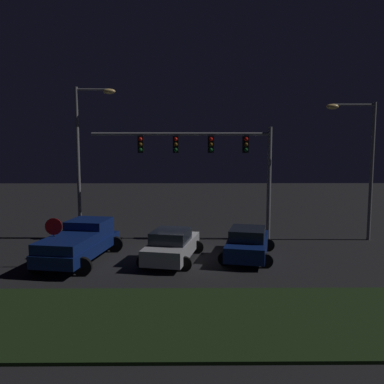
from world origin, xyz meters
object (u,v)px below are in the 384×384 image
object	(u,v)px
car_sedan	(172,245)
stop_sign	(54,233)
street_lamp_right	(362,154)
pickup_truck	(81,240)
street_lamp_left	(85,146)
traffic_signal_gantry	(211,153)
car_sedan_far	(248,243)

from	to	relation	value
car_sedan	stop_sign	bearing A→B (deg)	112.56
stop_sign	street_lamp_right	bearing A→B (deg)	18.17
pickup_truck	street_lamp_left	distance (m)	6.61
car_sedan	traffic_signal_gantry	distance (m)	6.61
car_sedan	car_sedan_far	world-z (taller)	same
car_sedan_far	stop_sign	bearing A→B (deg)	112.40
car_sedan_far	traffic_signal_gantry	distance (m)	6.16
pickup_truck	stop_sign	xyz separation A→B (m)	(-0.89, -1.02, 0.56)
car_sedan	pickup_truck	bearing A→B (deg)	101.35
pickup_truck	street_lamp_right	distance (m)	16.01
street_lamp_left	street_lamp_right	size ratio (longest dim) A/B	1.12
traffic_signal_gantry	street_lamp_left	size ratio (longest dim) A/B	1.18
pickup_truck	car_sedan_far	size ratio (longest dim) A/B	1.21
pickup_truck	stop_sign	distance (m)	1.47
traffic_signal_gantry	street_lamp_left	xyz separation A→B (m)	(-7.29, 0.29, 0.41)
car_sedan_far	street_lamp_left	distance (m)	10.94
pickup_truck	car_sedan	xyz separation A→B (m)	(4.29, -0.04, -0.26)
car_sedan	car_sedan_far	size ratio (longest dim) A/B	1.00
car_sedan_far	traffic_signal_gantry	world-z (taller)	traffic_signal_gantry
car_sedan	street_lamp_left	world-z (taller)	street_lamp_left
car_sedan	car_sedan_far	bearing A→B (deg)	-71.24
street_lamp_left	street_lamp_right	world-z (taller)	street_lamp_left
car_sedan	street_lamp_right	distance (m)	12.21
car_sedan	street_lamp_left	distance (m)	8.52
street_lamp_left	stop_sign	bearing A→B (deg)	-89.91
car_sedan_far	street_lamp_left	xyz separation A→B (m)	(-8.84, 4.42, 4.70)
car_sedan	street_lamp_right	xyz separation A→B (m)	(10.64, 4.22, 4.25)
stop_sign	pickup_truck	bearing A→B (deg)	48.68
car_sedan_far	street_lamp_left	world-z (taller)	street_lamp_left
pickup_truck	car_sedan_far	distance (m)	7.95
street_lamp_left	stop_sign	distance (m)	7.00
car_sedan	car_sedan_far	distance (m)	3.67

